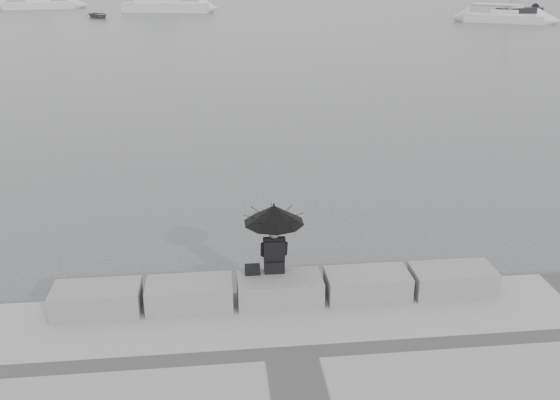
{
  "coord_description": "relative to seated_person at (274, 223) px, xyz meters",
  "views": [
    {
      "loc": [
        -1.13,
        -10.76,
        6.72
      ],
      "look_at": [
        0.38,
        3.0,
        1.2
      ],
      "focal_mm": 40.0,
      "sensor_mm": 36.0,
      "label": 1
    }
  ],
  "objects": [
    {
      "name": "sailboat_left",
      "position": [
        -22.39,
        74.55,
        -1.49
      ],
      "size": [
        8.73,
        3.93,
        12.9
      ],
      "rotation": [
        0.0,
        0.0,
        0.19
      ],
      "color": "silver",
      "rests_on": "ground"
    },
    {
      "name": "sailboat_right",
      "position": [
        28.75,
        52.2,
        -1.48
      ],
      "size": [
        7.87,
        5.74,
        12.9
      ],
      "rotation": [
        0.0,
        0.0,
        -0.49
      ],
      "color": "silver",
      "rests_on": "ground"
    },
    {
      "name": "stone_block_far_right",
      "position": [
        3.47,
        -0.31,
        -1.25
      ],
      "size": [
        1.6,
        0.8,
        0.5
      ],
      "primitive_type": "cube",
      "color": "slate",
      "rests_on": "promenade"
    },
    {
      "name": "ground",
      "position": [
        0.07,
        0.14,
        -2.0
      ],
      "size": [
        360.0,
        360.0,
        0.0
      ],
      "primitive_type": "plane",
      "color": "#3F4244",
      "rests_on": "ground"
    },
    {
      "name": "stone_block_right",
      "position": [
        1.77,
        -0.31,
        -1.25
      ],
      "size": [
        1.6,
        0.8,
        0.5
      ],
      "primitive_type": "cube",
      "color": "slate",
      "rests_on": "promenade"
    },
    {
      "name": "seated_person",
      "position": [
        0.0,
        0.0,
        0.0
      ],
      "size": [
        1.15,
        1.15,
        1.39
      ],
      "rotation": [
        0.0,
        0.0,
        -0.02
      ],
      "color": "black",
      "rests_on": "stone_block_centre"
    },
    {
      "name": "bag",
      "position": [
        -0.43,
        -0.1,
        -0.91
      ],
      "size": [
        0.29,
        0.16,
        0.18
      ],
      "primitive_type": "cube",
      "color": "black",
      "rests_on": "stone_block_centre"
    },
    {
      "name": "stone_block_left",
      "position": [
        -1.63,
        -0.31,
        -1.25
      ],
      "size": [
        1.6,
        0.8,
        0.5
      ],
      "primitive_type": "cube",
      "color": "slate",
      "rests_on": "promenade"
    },
    {
      "name": "motor_cruiser",
      "position": [
        -6.0,
        68.08,
        -1.11
      ],
      "size": [
        10.69,
        4.82,
        4.5
      ],
      "rotation": [
        0.0,
        0.0,
        -0.2
      ],
      "color": "silver",
      "rests_on": "ground"
    },
    {
      "name": "dinghy",
      "position": [
        -13.07,
        61.88,
        -1.71
      ],
      "size": [
        3.62,
        3.19,
        0.58
      ],
      "primitive_type": "imported",
      "rotation": [
        0.0,
        0.0,
        0.63
      ],
      "color": "slate",
      "rests_on": "ground"
    },
    {
      "name": "stone_block_centre",
      "position": [
        0.07,
        -0.31,
        -1.25
      ],
      "size": [
        1.6,
        0.8,
        0.5
      ],
      "primitive_type": "cube",
      "color": "slate",
      "rests_on": "promenade"
    },
    {
      "name": "small_motorboat",
      "position": [
        35.37,
        62.28,
        -1.68
      ],
      "size": [
        5.85,
        2.9,
        1.1
      ],
      "rotation": [
        0.0,
        0.0,
        0.24
      ],
      "color": "black",
      "rests_on": "ground"
    },
    {
      "name": "stone_block_far_left",
      "position": [
        -3.33,
        -0.31,
        -1.25
      ],
      "size": [
        1.6,
        0.8,
        0.5
      ],
      "primitive_type": "cube",
      "color": "slate",
      "rests_on": "promenade"
    }
  ]
}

